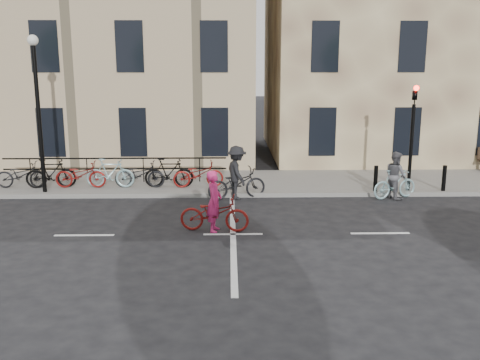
{
  "coord_description": "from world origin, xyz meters",
  "views": [
    {
      "loc": [
        -0.11,
        -13.77,
        4.55
      ],
      "look_at": [
        0.23,
        1.84,
        1.1
      ],
      "focal_mm": 40.0,
      "sensor_mm": 36.0,
      "label": 1
    }
  ],
  "objects_px": {
    "traffic_light": "(413,125)",
    "cyclist_pink": "(214,210)",
    "lamp_post": "(37,95)",
    "cyclist_dark": "(237,178)",
    "cyclist_grey": "(395,180)"
  },
  "relations": [
    {
      "from": "cyclist_grey",
      "to": "cyclist_dark",
      "type": "height_order",
      "value": "cyclist_dark"
    },
    {
      "from": "cyclist_pink",
      "to": "cyclist_dark",
      "type": "xyz_separation_m",
      "value": [
        0.67,
        3.53,
        0.13
      ]
    },
    {
      "from": "lamp_post",
      "to": "traffic_light",
      "type": "bearing_deg",
      "value": -0.27
    },
    {
      "from": "traffic_light",
      "to": "lamp_post",
      "type": "relative_size",
      "value": 0.74
    },
    {
      "from": "cyclist_dark",
      "to": "lamp_post",
      "type": "bearing_deg",
      "value": 66.64
    },
    {
      "from": "cyclist_grey",
      "to": "lamp_post",
      "type": "bearing_deg",
      "value": 67.82
    },
    {
      "from": "cyclist_pink",
      "to": "cyclist_dark",
      "type": "distance_m",
      "value": 3.59
    },
    {
      "from": "lamp_post",
      "to": "cyclist_dark",
      "type": "xyz_separation_m",
      "value": [
        6.66,
        -0.55,
        -2.77
      ]
    },
    {
      "from": "traffic_light",
      "to": "cyclist_pink",
      "type": "xyz_separation_m",
      "value": [
        -6.71,
        -4.02,
        -1.87
      ]
    },
    {
      "from": "lamp_post",
      "to": "cyclist_pink",
      "type": "bearing_deg",
      "value": -34.22
    },
    {
      "from": "lamp_post",
      "to": "cyclist_dark",
      "type": "height_order",
      "value": "lamp_post"
    },
    {
      "from": "traffic_light",
      "to": "cyclist_pink",
      "type": "relative_size",
      "value": 1.98
    },
    {
      "from": "traffic_light",
      "to": "lamp_post",
      "type": "distance_m",
      "value": 12.74
    },
    {
      "from": "lamp_post",
      "to": "cyclist_pink",
      "type": "height_order",
      "value": "lamp_post"
    },
    {
      "from": "traffic_light",
      "to": "cyclist_pink",
      "type": "distance_m",
      "value": 8.04
    }
  ]
}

